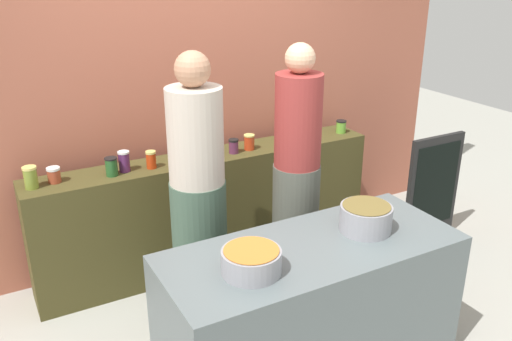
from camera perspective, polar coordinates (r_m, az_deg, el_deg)
ground at (r=3.69m, az=2.73°, el=-17.17°), size 12.00×12.00×0.00m
storefront_wall at (r=4.25m, az=-7.25°, el=10.50°), size 4.80×0.12×3.00m
display_shelf at (r=4.28m, az=-4.84°, el=-4.15°), size 2.70×0.36×0.91m
prep_table at (r=3.24m, az=5.70°, el=-14.32°), size 1.70×0.70×0.83m
preserve_jar_0 at (r=3.77m, az=-22.61°, el=-0.68°), size 0.09×0.09×0.15m
preserve_jar_1 at (r=3.82m, az=-20.47°, el=-0.44°), size 0.09×0.09×0.11m
preserve_jar_2 at (r=3.82m, az=-14.95°, el=0.40°), size 0.09×0.09×0.13m
preserve_jar_3 at (r=3.87m, az=-13.70°, el=0.94°), size 0.08×0.08×0.15m
preserve_jar_4 at (r=3.89m, az=-10.97°, el=1.13°), size 0.07×0.07×0.13m
preserve_jar_5 at (r=4.00m, az=-5.06°, el=2.15°), size 0.07×0.07×0.14m
preserve_jar_6 at (r=4.12m, az=-2.37°, el=2.58°), size 0.08×0.08×0.11m
preserve_jar_7 at (r=4.19m, az=-0.72°, el=3.01°), size 0.08×0.08×0.12m
preserve_jar_8 at (r=4.47m, az=3.73°, el=4.15°), size 0.08×0.08×0.12m
preserve_jar_9 at (r=4.66m, az=8.93°, el=4.59°), size 0.09×0.09×0.11m
cooking_pot_left at (r=2.74m, az=-0.49°, el=-9.52°), size 0.30×0.30×0.13m
cooking_pot_center at (r=3.19m, az=11.46°, el=-4.91°), size 0.30×0.30×0.16m
cook_with_tongs at (r=3.50m, az=-6.08°, el=-3.64°), size 0.36×0.36×1.81m
cook_in_cap at (r=3.70m, az=4.25°, el=-1.90°), size 0.32×0.32×1.82m
chalkboard_sign at (r=4.80m, az=18.10°, el=-1.88°), size 0.55×0.05×0.95m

